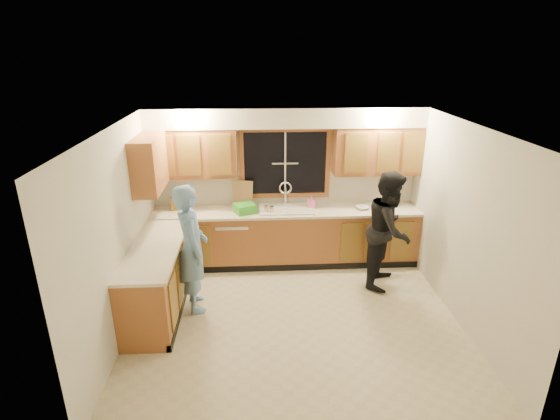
{
  "coord_description": "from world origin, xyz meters",
  "views": [
    {
      "loc": [
        -0.47,
        -4.83,
        3.36
      ],
      "look_at": [
        -0.15,
        0.65,
        1.28
      ],
      "focal_mm": 28.0,
      "sensor_mm": 36.0,
      "label": 1
    }
  ],
  "objects_px": {
    "woman": "(389,229)",
    "dish_crate": "(245,208)",
    "man": "(192,248)",
    "knife_block": "(175,204)",
    "soap_bottle": "(311,202)",
    "stove": "(148,302)",
    "dishwasher": "(233,241)",
    "bowl": "(362,208)",
    "sink": "(286,213)"
  },
  "relations": [
    {
      "from": "sink",
      "to": "dishwasher",
      "type": "xyz_separation_m",
      "value": [
        -0.85,
        -0.01,
        -0.45
      ]
    },
    {
      "from": "bowl",
      "to": "soap_bottle",
      "type": "bearing_deg",
      "value": 173.71
    },
    {
      "from": "man",
      "to": "soap_bottle",
      "type": "bearing_deg",
      "value": -68.91
    },
    {
      "from": "man",
      "to": "soap_bottle",
      "type": "distance_m",
      "value": 2.16
    },
    {
      "from": "stove",
      "to": "dishwasher",
      "type": "bearing_deg",
      "value": 62.31
    },
    {
      "from": "dishwasher",
      "to": "man",
      "type": "distance_m",
      "value": 1.39
    },
    {
      "from": "soap_bottle",
      "to": "man",
      "type": "bearing_deg",
      "value": -143.38
    },
    {
      "from": "stove",
      "to": "soap_bottle",
      "type": "distance_m",
      "value": 2.95
    },
    {
      "from": "stove",
      "to": "knife_block",
      "type": "xyz_separation_m",
      "value": [
        0.05,
        1.92,
        0.58
      ]
    },
    {
      "from": "dishwasher",
      "to": "man",
      "type": "xyz_separation_m",
      "value": [
        -0.47,
        -1.22,
        0.46
      ]
    },
    {
      "from": "dishwasher",
      "to": "bowl",
      "type": "bearing_deg",
      "value": -0.71
    },
    {
      "from": "dish_crate",
      "to": "soap_bottle",
      "type": "bearing_deg",
      "value": 7.02
    },
    {
      "from": "sink",
      "to": "bowl",
      "type": "relative_size",
      "value": 4.24
    },
    {
      "from": "sink",
      "to": "bowl",
      "type": "xyz_separation_m",
      "value": [
        1.21,
        -0.04,
        0.08
      ]
    },
    {
      "from": "dish_crate",
      "to": "man",
      "type": "bearing_deg",
      "value": -120.13
    },
    {
      "from": "sink",
      "to": "bowl",
      "type": "height_order",
      "value": "sink"
    },
    {
      "from": "woman",
      "to": "soap_bottle",
      "type": "xyz_separation_m",
      "value": [
        -1.04,
        0.79,
        0.15
      ]
    },
    {
      "from": "knife_block",
      "to": "dishwasher",
      "type": "bearing_deg",
      "value": -12.79
    },
    {
      "from": "knife_block",
      "to": "soap_bottle",
      "type": "distance_m",
      "value": 2.16
    },
    {
      "from": "dishwasher",
      "to": "knife_block",
      "type": "height_order",
      "value": "knife_block"
    },
    {
      "from": "stove",
      "to": "woman",
      "type": "relative_size",
      "value": 0.52
    },
    {
      "from": "sink",
      "to": "dish_crate",
      "type": "bearing_deg",
      "value": -172.88
    },
    {
      "from": "man",
      "to": "stove",
      "type": "bearing_deg",
      "value": 125.47
    },
    {
      "from": "soap_bottle",
      "to": "knife_block",
      "type": "bearing_deg",
      "value": 178.69
    },
    {
      "from": "knife_block",
      "to": "soap_bottle",
      "type": "relative_size",
      "value": 1.08
    },
    {
      "from": "man",
      "to": "dish_crate",
      "type": "bearing_deg",
      "value": -45.66
    },
    {
      "from": "man",
      "to": "bowl",
      "type": "relative_size",
      "value": 8.61
    },
    {
      "from": "stove",
      "to": "man",
      "type": "xyz_separation_m",
      "value": [
        0.48,
        0.59,
        0.42
      ]
    },
    {
      "from": "woman",
      "to": "knife_block",
      "type": "distance_m",
      "value": 3.31
    },
    {
      "from": "dishwasher",
      "to": "man",
      "type": "bearing_deg",
      "value": -111.16
    },
    {
      "from": "woman",
      "to": "soap_bottle",
      "type": "relative_size",
      "value": 8.86
    },
    {
      "from": "stove",
      "to": "knife_block",
      "type": "distance_m",
      "value": 2.01
    },
    {
      "from": "sink",
      "to": "woman",
      "type": "height_order",
      "value": "woman"
    },
    {
      "from": "stove",
      "to": "dish_crate",
      "type": "bearing_deg",
      "value": 56.66
    },
    {
      "from": "woman",
      "to": "bowl",
      "type": "relative_size",
      "value": 8.52
    },
    {
      "from": "knife_block",
      "to": "soap_bottle",
      "type": "height_order",
      "value": "knife_block"
    },
    {
      "from": "dishwasher",
      "to": "man",
      "type": "relative_size",
      "value": 0.47
    },
    {
      "from": "dishwasher",
      "to": "stove",
      "type": "relative_size",
      "value": 0.91
    },
    {
      "from": "sink",
      "to": "dishwasher",
      "type": "relative_size",
      "value": 1.05
    },
    {
      "from": "stove",
      "to": "woman",
      "type": "xyz_separation_m",
      "value": [
        3.24,
        1.08,
        0.41
      ]
    },
    {
      "from": "dish_crate",
      "to": "sink",
      "type": "bearing_deg",
      "value": 7.12
    },
    {
      "from": "sink",
      "to": "man",
      "type": "distance_m",
      "value": 1.81
    },
    {
      "from": "knife_block",
      "to": "dish_crate",
      "type": "distance_m",
      "value": 1.11
    },
    {
      "from": "dishwasher",
      "to": "bowl",
      "type": "relative_size",
      "value": 4.04
    },
    {
      "from": "woman",
      "to": "man",
      "type": "bearing_deg",
      "value": 127.38
    },
    {
      "from": "knife_block",
      "to": "dish_crate",
      "type": "xyz_separation_m",
      "value": [
        1.1,
        -0.18,
        -0.04
      ]
    },
    {
      "from": "woman",
      "to": "dish_crate",
      "type": "relative_size",
      "value": 5.76
    },
    {
      "from": "sink",
      "to": "knife_block",
      "type": "bearing_deg",
      "value": 176.81
    },
    {
      "from": "dishwasher",
      "to": "stove",
      "type": "distance_m",
      "value": 2.04
    },
    {
      "from": "sink",
      "to": "stove",
      "type": "bearing_deg",
      "value": -134.61
    }
  ]
}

